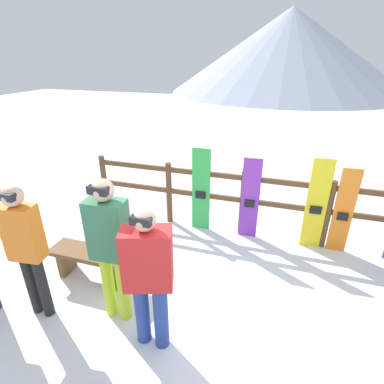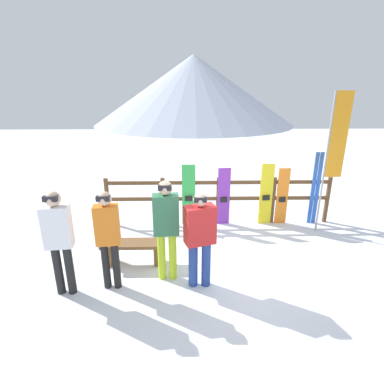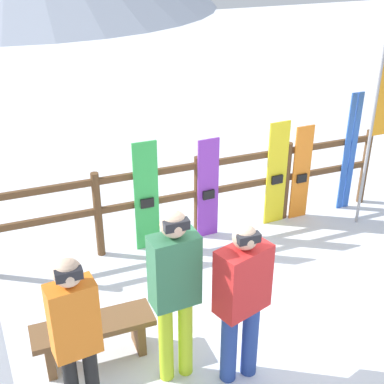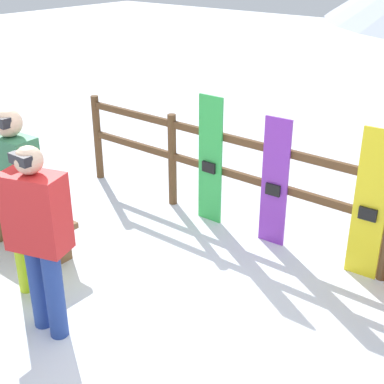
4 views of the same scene
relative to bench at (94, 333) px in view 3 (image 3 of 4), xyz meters
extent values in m
plane|color=white|center=(1.75, -0.30, -0.32)|extent=(40.00, 40.00, 0.00)
cylinder|color=brown|center=(0.44, 1.76, 0.25)|extent=(0.10, 0.10, 1.14)
cylinder|color=brown|center=(1.75, 1.76, 0.25)|extent=(0.10, 0.10, 1.14)
cylinder|color=brown|center=(3.06, 1.76, 0.25)|extent=(0.10, 0.10, 1.14)
cylinder|color=brown|center=(4.37, 1.76, 0.25)|extent=(0.10, 0.10, 1.14)
cube|color=brown|center=(1.75, 1.76, 0.31)|extent=(5.25, 0.05, 0.08)
cube|color=brown|center=(1.75, 1.76, 0.71)|extent=(5.25, 0.05, 0.08)
cube|color=brown|center=(0.00, 0.00, 0.09)|extent=(1.15, 0.36, 0.06)
cube|color=brown|center=(-0.43, 0.00, -0.13)|extent=(0.08, 0.29, 0.38)
cube|color=brown|center=(0.43, 0.00, -0.13)|extent=(0.08, 0.29, 0.38)
cube|color=orange|center=(-0.23, -0.71, 0.81)|extent=(0.39, 0.25, 0.64)
sphere|color=#D8B293|center=(-0.23, -0.71, 1.23)|extent=(0.22, 0.22, 0.22)
cube|color=black|center=(-0.23, -0.77, 1.26)|extent=(0.20, 0.08, 0.08)
cylinder|color=#B7D826|center=(0.57, -0.47, 0.11)|extent=(0.13, 0.13, 0.85)
cylinder|color=#B7D826|center=(0.75, -0.47, 0.11)|extent=(0.13, 0.13, 0.85)
cube|color=#33724C|center=(0.66, -0.47, 0.87)|extent=(0.43, 0.26, 0.67)
sphere|color=#D8B293|center=(0.66, -0.47, 1.32)|extent=(0.23, 0.23, 0.23)
cube|color=black|center=(0.66, -0.54, 1.35)|extent=(0.21, 0.08, 0.08)
cylinder|color=navy|center=(1.09, -0.68, 0.08)|extent=(0.15, 0.15, 0.79)
cylinder|color=navy|center=(1.30, -0.68, 0.08)|extent=(0.15, 0.15, 0.79)
cube|color=red|center=(1.20, -0.68, 0.78)|extent=(0.52, 0.39, 0.62)
sphere|color=#D8B293|center=(1.20, -0.68, 1.20)|extent=(0.21, 0.21, 0.21)
cube|color=black|center=(1.20, -0.75, 1.22)|extent=(0.19, 0.07, 0.07)
cube|color=green|center=(1.05, 1.70, 0.42)|extent=(0.31, 0.02, 1.47)
cube|color=black|center=(1.05, 1.67, 0.34)|extent=(0.17, 0.03, 0.12)
cube|color=purple|center=(1.87, 1.70, 0.38)|extent=(0.29, 0.04, 1.38)
cube|color=black|center=(1.87, 1.67, 0.31)|extent=(0.16, 0.04, 0.12)
cube|color=yellow|center=(2.87, 1.70, 0.42)|extent=(0.31, 0.04, 1.48)
cube|color=black|center=(2.87, 1.67, 0.35)|extent=(0.17, 0.04, 0.12)
cube|color=orange|center=(3.26, 1.70, 0.37)|extent=(0.27, 0.03, 1.37)
cube|color=black|center=(3.26, 1.67, 0.30)|extent=(0.15, 0.03, 0.12)
cube|color=blue|center=(3.97, 1.70, 0.56)|extent=(0.09, 0.02, 1.74)
cube|color=blue|center=(4.08, 1.70, 0.56)|extent=(0.09, 0.02, 1.74)
cylinder|color=#99999E|center=(3.96, 1.27, 1.22)|extent=(0.04, 0.04, 3.07)
camera|label=1|loc=(2.27, -2.72, 2.52)|focal=28.00mm
camera|label=2|loc=(0.98, -4.89, 2.77)|focal=28.00mm
camera|label=3|loc=(-0.52, -3.95, 3.50)|focal=50.00mm
camera|label=4|loc=(4.33, -2.73, 2.60)|focal=50.00mm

